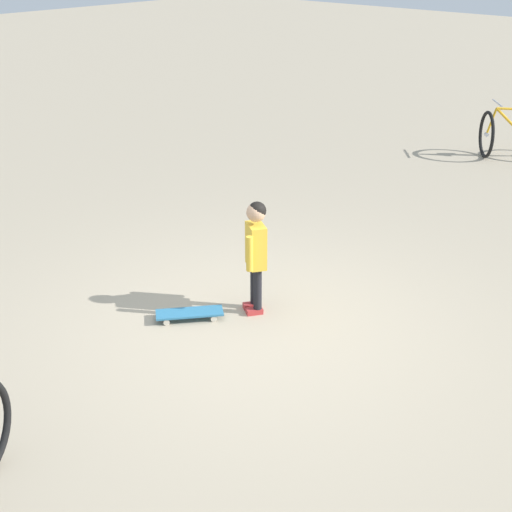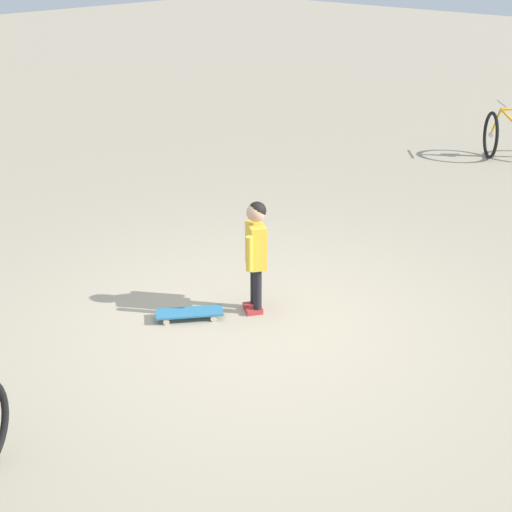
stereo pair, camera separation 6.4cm
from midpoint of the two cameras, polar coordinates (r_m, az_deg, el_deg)
ground_plane at (r=6.43m, az=0.31°, el=-5.78°), size 50.00×50.00×0.00m
child_person at (r=6.45m, az=0.27°, el=0.86°), size 0.28×0.36×1.06m
skateboard at (r=6.60m, az=-4.95°, el=-4.45°), size 0.52×0.59×0.07m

